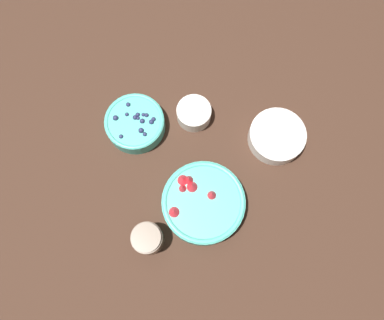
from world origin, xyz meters
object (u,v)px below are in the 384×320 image
bowl_bananas (277,136)px  bowl_cream (194,113)px  bowl_blueberries (135,123)px  jar_chocolate (148,239)px  bowl_strawberries (203,203)px

bowl_bananas → bowl_cream: size_ratio=1.59×
bowl_bananas → bowl_cream: (0.25, 0.02, 0.00)m
bowl_blueberries → jar_chocolate: 0.34m
bowl_bananas → jar_chocolate: size_ratio=1.76×
bowl_cream → jar_chocolate: 0.38m
bowl_cream → jar_chocolate: size_ratio=1.10×
bowl_bananas → bowl_blueberries: bearing=14.9°
bowl_strawberries → bowl_bananas: (-0.14, -0.26, -0.01)m
bowl_strawberries → bowl_cream: 0.27m
bowl_bananas → bowl_strawberries: bearing=62.4°
bowl_strawberries → bowl_blueberries: bearing=-29.8°
bowl_blueberries → bowl_bananas: (-0.40, -0.11, -0.00)m
bowl_cream → jar_chocolate: (-0.01, 0.38, 0.01)m
bowl_blueberries → bowl_cream: 0.18m
jar_chocolate → bowl_blueberries: bearing=-61.1°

